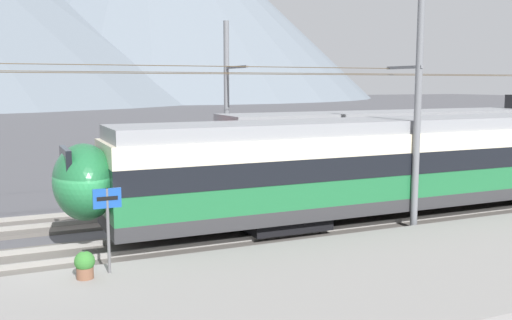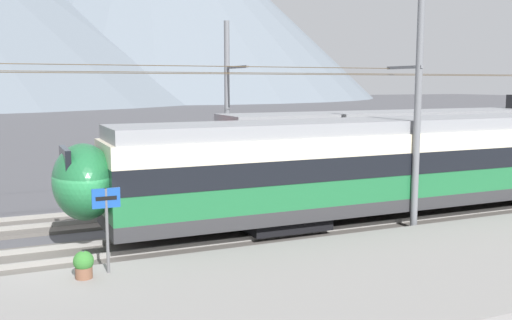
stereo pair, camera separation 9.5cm
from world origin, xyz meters
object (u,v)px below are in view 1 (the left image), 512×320
Objects in this scene: catenary_mast_far_side at (228,107)px; train_near_platform at (481,156)px; potted_plant_platform_edge at (85,264)px; catenary_mast_mid at (416,110)px; train_far_track at (450,143)px; platform_sign at (108,211)px.

train_near_platform is at bearing -38.39° from catenary_mast_far_side.
catenary_mast_far_side is (-8.29, 6.57, 1.85)m from train_near_platform.
train_near_platform is at bearing 10.46° from potted_plant_platform_edge.
catenary_mast_mid is 8.85m from catenary_mast_far_side.
train_far_track is 19.92m from potted_plant_platform_edge.
train_far_track is 11.20m from catenary_mast_far_side.
catenary_mast_far_side is 12.58m from potted_plant_platform_edge.
train_near_platform is 10.74m from catenary_mast_far_side.
platform_sign is at bearing 16.74° from potted_plant_platform_edge.
catenary_mast_mid is 11.88m from potted_plant_platform_edge.
train_far_track is 0.67× the size of catenary_mast_mid.
catenary_mast_far_side reaches higher than train_far_track.
catenary_mast_far_side is at bearing 53.36° from platform_sign.
potted_plant_platform_edge is (-0.63, -0.19, -1.23)m from platform_sign.
train_near_platform is 14.79× the size of platform_sign.
catenary_mast_mid is 10.95m from platform_sign.
train_far_track is at bearing 22.30° from platform_sign.
potted_plant_platform_edge is (-18.41, -7.48, -1.51)m from train_far_track.
train_far_track is 9.55m from catenary_mast_mid.
catenary_mast_mid is 57.07× the size of potted_plant_platform_edge.
catenary_mast_mid is 1.00× the size of catenary_mast_far_side.
potted_plant_platform_edge is (-11.26, -1.46, -3.49)m from catenary_mast_mid.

